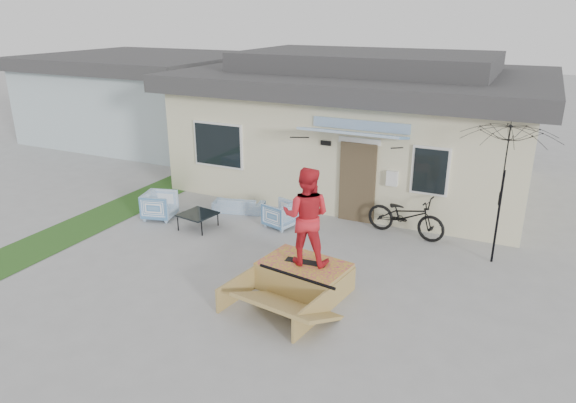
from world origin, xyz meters
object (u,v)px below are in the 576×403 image
at_px(loveseat, 239,202).
at_px(patio_umbrella, 502,186).
at_px(skate_ramp, 304,276).
at_px(skateboard, 306,262).
at_px(bicycle, 406,211).
at_px(coffee_table, 198,221).
at_px(armchair_left, 160,204).
at_px(skater, 306,215).
at_px(armchair_right, 280,213).

height_order(loveseat, patio_umbrella, patio_umbrella).
xyz_separation_m(skate_ramp, skateboard, (0.01, 0.05, 0.30)).
height_order(patio_umbrella, skateboard, patio_umbrella).
bearing_deg(bicycle, coffee_table, 119.23).
height_order(armchair_left, skate_ramp, armchair_left).
relative_size(armchair_left, coffee_table, 0.99).
bearing_deg(skateboard, skater, 0.00).
relative_size(armchair_right, coffee_table, 0.90).
bearing_deg(coffee_table, skate_ramp, -24.44).
relative_size(armchair_right, skateboard, 0.88).
relative_size(patio_umbrella, skate_ramp, 1.07).
height_order(armchair_right, coffee_table, armchair_right).
bearing_deg(skateboard, loveseat, 133.07).
distance_m(patio_umbrella, skateboard, 4.46).
height_order(loveseat, bicycle, bicycle).
height_order(armchair_left, skateboard, armchair_left).
bearing_deg(armchair_left, patio_umbrella, -97.58).
xyz_separation_m(loveseat, coffee_table, (-0.33, -1.47, -0.07)).
relative_size(patio_umbrella, skateboard, 2.88).
distance_m(coffee_table, skater, 4.27).
bearing_deg(coffee_table, armchair_left, 174.11).
relative_size(patio_umbrella, skater, 1.23).
height_order(loveseat, armchair_left, armchair_left).
relative_size(armchair_right, bicycle, 0.37).
distance_m(armchair_left, skater, 5.43).
bearing_deg(loveseat, skater, 122.96).
height_order(coffee_table, skater, skater).
bearing_deg(skate_ramp, armchair_right, 133.18).
xyz_separation_m(armchair_right, skater, (1.87, -2.63, 1.20)).
bearing_deg(loveseat, patio_umbrella, 163.33).
distance_m(patio_umbrella, skater, 4.31).
xyz_separation_m(loveseat, skateboard, (3.37, -3.09, 0.30)).
xyz_separation_m(bicycle, patio_umbrella, (2.09, -0.60, 1.12)).
bearing_deg(skate_ramp, loveseat, 145.35).
bearing_deg(loveseat, coffee_table, 62.85).
relative_size(loveseat, patio_umbrella, 0.59).
height_order(armchair_right, skater, skater).
xyz_separation_m(patio_umbrella, skater, (-3.23, -2.84, -0.18)).
xyz_separation_m(coffee_table, patio_umbrella, (6.93, 1.22, 1.55)).
bearing_deg(armchair_right, loveseat, -91.64).
height_order(armchair_right, patio_umbrella, patio_umbrella).
relative_size(loveseat, coffee_table, 1.74).
distance_m(armchair_right, patio_umbrella, 5.29).
bearing_deg(bicycle, skate_ramp, 170.41).
bearing_deg(armchair_right, armchair_left, -59.03).
relative_size(loveseat, skater, 0.73).
distance_m(loveseat, skater, 4.75).
bearing_deg(skate_ramp, patio_umbrella, 50.24).
bearing_deg(bicycle, patio_umbrella, -97.31).
distance_m(bicycle, skater, 3.75).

